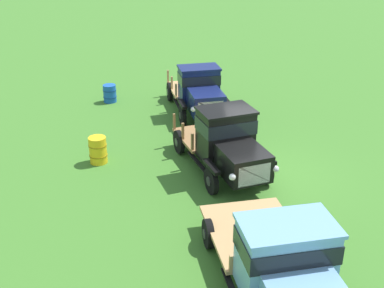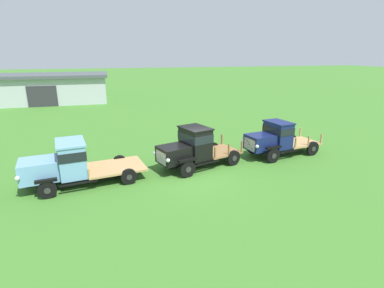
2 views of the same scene
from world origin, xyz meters
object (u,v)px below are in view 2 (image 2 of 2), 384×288
(vintage_truck_midrow_center, at_px, (275,139))
(oil_drum_near_fence, at_px, (191,137))
(farm_shed, at_px, (20,89))
(oil_drum_beside_row, at_px, (269,131))
(vintage_truck_second_in_line, at_px, (192,147))
(vintage_truck_foreground_near, at_px, (69,163))

(vintage_truck_midrow_center, relative_size, oil_drum_near_fence, 5.44)
(farm_shed, relative_size, oil_drum_beside_row, 25.92)
(farm_shed, relative_size, vintage_truck_second_in_line, 4.10)
(vintage_truck_second_in_line, distance_m, vintage_truck_midrow_center, 5.34)
(vintage_truck_second_in_line, bearing_deg, vintage_truck_midrow_center, 6.20)
(oil_drum_beside_row, relative_size, oil_drum_near_fence, 0.86)
(vintage_truck_midrow_center, distance_m, oil_drum_beside_row, 4.52)
(oil_drum_beside_row, bearing_deg, oil_drum_near_fence, -177.42)
(farm_shed, relative_size, vintage_truck_foreground_near, 3.57)
(farm_shed, distance_m, oil_drum_near_fence, 27.50)
(vintage_truck_foreground_near, bearing_deg, oil_drum_near_fence, 34.00)
(vintage_truck_second_in_line, xyz_separation_m, oil_drum_near_fence, (1.10, 4.32, -0.70))
(farm_shed, xyz_separation_m, oil_drum_beside_row, (21.69, -22.38, -1.38))
(vintage_truck_second_in_line, bearing_deg, vintage_truck_foreground_near, -174.90)
(vintage_truck_second_in_line, height_order, oil_drum_near_fence, vintage_truck_second_in_line)
(vintage_truck_midrow_center, xyz_separation_m, oil_drum_near_fence, (-4.21, 3.74, -0.62))
(vintage_truck_foreground_near, height_order, oil_drum_near_fence, vintage_truck_foreground_near)
(vintage_truck_midrow_center, bearing_deg, vintage_truck_second_in_line, -173.80)
(oil_drum_beside_row, bearing_deg, vintage_truck_second_in_line, -147.63)
(farm_shed, xyz_separation_m, vintage_truck_foreground_near, (8.32, -27.53, -0.70))
(farm_shed, height_order, vintage_truck_foreground_near, farm_shed)
(vintage_truck_second_in_line, bearing_deg, farm_shed, 118.15)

